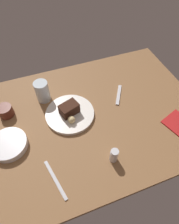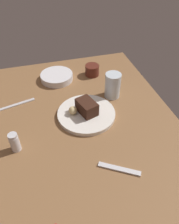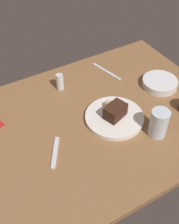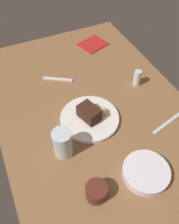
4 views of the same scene
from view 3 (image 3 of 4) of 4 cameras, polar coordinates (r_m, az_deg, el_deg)
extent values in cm
cube|color=brown|center=(125.13, 0.26, -2.19)|extent=(120.00, 84.00, 3.00)
cylinder|color=white|center=(124.62, 4.92, -1.05)|extent=(25.28, 25.28, 1.82)
cube|color=#381E14|center=(121.79, 5.10, 0.15)|extent=(10.83, 8.92, 5.85)
sphere|color=#DBC184|center=(126.36, 3.83, 1.54)|extent=(3.67, 3.67, 3.67)
cylinder|color=silver|center=(138.49, -5.84, 5.75)|extent=(3.59, 3.59, 6.84)
cylinder|color=silver|center=(136.03, -5.96, 7.07)|extent=(3.41, 3.41, 1.20)
cylinder|color=silver|center=(117.93, 13.51, -2.15)|extent=(7.42, 7.42, 12.12)
cylinder|color=silver|center=(144.54, 13.70, 5.59)|extent=(16.96, 16.96, 3.37)
cube|color=silver|center=(113.25, -6.78, -7.88)|extent=(9.42, 13.71, 0.70)
cube|color=silver|center=(150.54, 3.37, 7.98)|extent=(5.81, 18.80, 0.50)
camera|label=1|loc=(1.43, -5.03, 40.34)|focal=30.11mm
camera|label=2|loc=(0.92, -42.42, 19.84)|focal=35.73mm
camera|label=4|loc=(1.20, 46.01, 29.66)|focal=38.53mm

